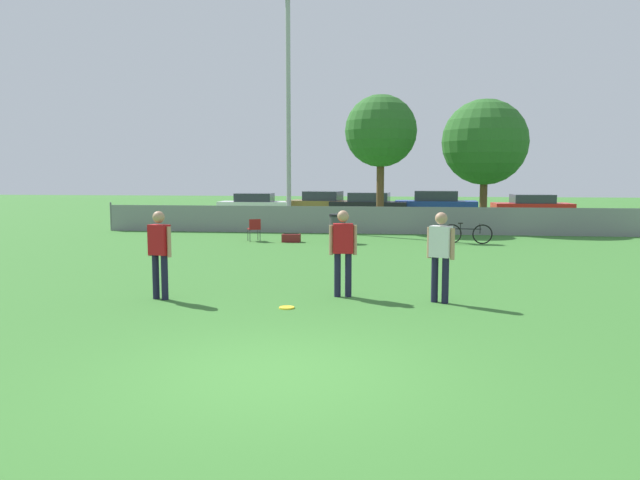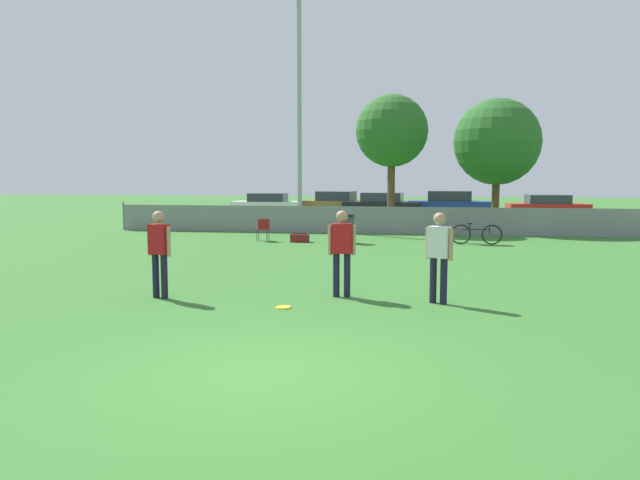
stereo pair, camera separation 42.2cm
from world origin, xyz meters
name	(u,v)px [view 1 (the left image)]	position (x,y,z in m)	size (l,w,h in m)	color
ground_plane	(279,374)	(0.00, 0.00, 0.00)	(120.00, 120.00, 0.00)	#38722D
fence_backline	(364,220)	(0.00, 18.00, 0.55)	(21.68, 0.07, 1.21)	gray
light_pole	(288,93)	(-3.34, 19.39, 5.83)	(0.90, 0.36, 10.08)	#9E9EA3
tree_near_pole	(381,132)	(0.59, 19.61, 4.20)	(3.05, 3.05, 5.75)	brown
tree_far_right	(485,142)	(4.99, 20.26, 3.75)	(3.64, 3.64, 5.58)	brown
player_receiver_white	(441,250)	(2.19, 4.54, 0.99)	(0.50, 0.37, 1.71)	#191933
player_defender_red	(159,248)	(-3.14, 4.19, 0.99)	(0.53, 0.33, 1.71)	#191933
player_thrower_red	(343,247)	(0.33, 4.88, 0.99)	(0.54, 0.27, 1.71)	#191933
frisbee_disc	(287,307)	(-0.58, 3.69, 0.01)	(0.28, 0.28, 0.03)	yellow
folding_chair_sideline	(254,228)	(-3.75, 14.63, 0.49)	(0.56, 0.56, 0.80)	#333338
bicycle_sideline	(467,234)	(3.75, 14.73, 0.36)	(1.73, 0.44, 0.73)	black
trash_bin	(337,228)	(-0.73, 14.49, 0.51)	(0.59, 0.59, 1.01)	#3F3F44
gear_bag_sideline	(291,238)	(-2.38, 14.50, 0.14)	(0.64, 0.35, 0.31)	maroon
parked_car_white	(255,205)	(-6.83, 27.76, 0.65)	(4.03, 1.77, 1.31)	black
parked_car_tan	(323,204)	(-2.97, 28.49, 0.68)	(4.16, 2.39, 1.42)	black
parked_car_dark	(369,205)	(-0.27, 27.69, 0.68)	(4.38, 2.12, 1.38)	black
parked_car_blue	(436,205)	(3.42, 28.06, 0.71)	(4.54, 1.90, 1.48)	black
parked_car_red	(532,207)	(8.63, 28.14, 0.63)	(4.27, 1.96, 1.29)	black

